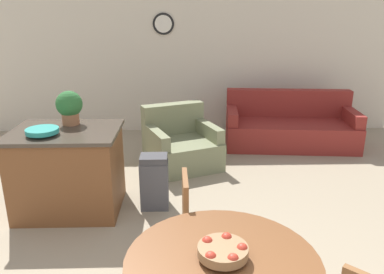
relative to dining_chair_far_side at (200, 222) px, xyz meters
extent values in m
cube|color=beige|center=(-0.18, 4.25, 0.85)|extent=(8.00, 0.06, 2.70)
cylinder|color=black|center=(-0.44, 4.20, 1.45)|extent=(0.37, 0.02, 0.37)
cylinder|color=white|center=(-0.44, 4.19, 1.45)|extent=(0.30, 0.01, 0.30)
cylinder|color=brown|center=(0.09, -0.81, 0.22)|extent=(1.17, 1.17, 0.03)
cylinder|color=brown|center=(0.26, 0.20, -0.30)|extent=(0.04, 0.04, 0.41)
cylinder|color=brown|center=(0.27, -0.19, -0.30)|extent=(0.04, 0.04, 0.41)
cylinder|color=brown|center=(-0.12, 0.19, -0.30)|extent=(0.04, 0.04, 0.41)
cylinder|color=brown|center=(-0.11, -0.19, -0.30)|extent=(0.04, 0.04, 0.41)
cube|color=brown|center=(0.07, 0.00, -0.07)|extent=(0.43, 0.43, 0.05)
cube|color=brown|center=(-0.12, 0.00, 0.18)|extent=(0.05, 0.39, 0.45)
cylinder|color=olive|center=(0.09, -0.81, 0.25)|extent=(0.11, 0.11, 0.03)
cylinder|color=olive|center=(0.09, -0.81, 0.30)|extent=(0.30, 0.30, 0.06)
sphere|color=#B73323|center=(0.21, -0.82, 0.31)|extent=(0.07, 0.07, 0.07)
sphere|color=#B73323|center=(0.13, -0.71, 0.31)|extent=(0.07, 0.07, 0.07)
sphere|color=#B73323|center=(0.01, -0.74, 0.31)|extent=(0.07, 0.07, 0.07)
sphere|color=#B73323|center=(0.02, -0.89, 0.31)|extent=(0.07, 0.07, 0.07)
sphere|color=#B73323|center=(0.14, -0.92, 0.31)|extent=(0.07, 0.07, 0.07)
cube|color=brown|center=(-1.39, 1.18, -0.05)|extent=(1.09, 0.83, 0.90)
cube|color=#42382D|center=(-1.39, 1.18, 0.42)|extent=(1.15, 0.89, 0.04)
cylinder|color=teal|center=(-1.56, 1.01, 0.45)|extent=(0.12, 0.12, 0.02)
cylinder|color=teal|center=(-1.56, 1.01, 0.48)|extent=(0.33, 0.33, 0.05)
cylinder|color=#A36642|center=(-1.38, 1.41, 0.50)|extent=(0.19, 0.19, 0.13)
sphere|color=#2D6B33|center=(-1.38, 1.41, 0.67)|extent=(0.29, 0.29, 0.29)
cube|color=#47474C|center=(-0.45, 1.20, -0.23)|extent=(0.31, 0.25, 0.55)
cube|color=#3C3C41|center=(-0.45, 1.20, 0.09)|extent=(0.30, 0.24, 0.08)
cube|color=maroon|center=(1.68, 3.25, -0.29)|extent=(2.19, 1.13, 0.42)
cube|color=maroon|center=(1.71, 3.61, 0.15)|extent=(2.12, 0.40, 0.47)
cube|color=maroon|center=(0.71, 3.33, -0.19)|extent=(0.24, 0.88, 0.63)
cube|color=maroon|center=(2.65, 3.16, -0.19)|extent=(0.24, 0.88, 0.63)
cube|color=#7A7F5B|center=(-0.13, 2.42, -0.30)|extent=(1.22, 1.22, 0.40)
cube|color=#7A7F5B|center=(-0.27, 2.76, 0.12)|extent=(0.94, 0.54, 0.45)
cube|color=#7A7F5B|center=(-0.50, 2.27, -0.20)|extent=(0.45, 0.85, 0.60)
cube|color=#7A7F5B|center=(0.24, 2.57, -0.20)|extent=(0.45, 0.85, 0.60)
camera|label=1|loc=(-0.14, -2.68, 1.62)|focal=35.00mm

